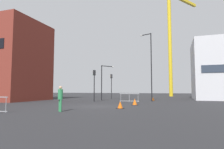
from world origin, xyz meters
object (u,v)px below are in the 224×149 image
Objects in this scene: pedestrian_walking at (60,97)px; streetlamp_short at (104,78)px; streetlamp_tall at (150,62)px; traffic_cone_orange at (135,102)px; traffic_light_median at (94,80)px; traffic_light_far at (111,82)px; construction_crane at (171,26)px; traffic_cone_by_barrier at (153,99)px; traffic_cone_striped at (120,105)px.

streetlamp_short is at bearing 99.77° from pedestrian_walking.
streetlamp_tall reaches higher than streetlamp_short.
streetlamp_tall reaches higher than traffic_cone_orange.
streetlamp_short is at bearing 91.47° from traffic_light_median.
traffic_light_median is (0.22, -7.82, -0.04)m from traffic_light_far.
traffic_light_far is at bearing 146.70° from streetlamp_tall.
construction_crane is 41.16× the size of traffic_cone_orange.
pedestrian_walking is at bearing -116.10° from traffic_cone_orange.
streetlamp_tall is 14.65× the size of traffic_cone_orange.
traffic_light_far reaches higher than pedestrian_walking.
streetlamp_short is at bearing 173.71° from streetlamp_tall.
traffic_light_median is 8.02m from traffic_cone_orange.
streetlamp_short is 1.25× the size of traffic_light_far.
construction_crane is at bearing 79.91° from pedestrian_walking.
construction_crane is 51.45× the size of traffic_cone_by_barrier.
traffic_cone_orange is at bearing -33.56° from traffic_light_median.
streetlamp_tall is 12.49m from traffic_cone_striped.
traffic_cone_striped is at bearing -95.33° from streetlamp_tall.
streetlamp_tall is at bearing 23.42° from traffic_light_median.
pedestrian_walking reaches higher than traffic_cone_by_barrier.
traffic_light_median is at bearing -88.42° from traffic_light_far.
construction_crane is 31.18m from traffic_light_median.
construction_crane is 2.81× the size of streetlamp_tall.
construction_crane is 6.34× the size of traffic_light_median.
traffic_cone_striped is at bearing -68.96° from traffic_light_far.
pedestrian_walking is at bearing -106.56° from streetlamp_tall.
traffic_cone_orange is (6.57, -12.03, -2.53)m from traffic_light_far.
streetlamp_short is at bearing -113.13° from construction_crane.
construction_crane is at bearing 62.18° from traffic_light_far.
construction_crane is 41.71m from pedestrian_walking.
pedestrian_walking is 4.97m from traffic_cone_striped.
traffic_light_median is at bearing -156.58° from streetlamp_tall.
construction_crane reaches higher than traffic_cone_striped.
traffic_light_far is 19.96m from pedestrian_walking.
traffic_cone_by_barrier is at bearing -95.89° from construction_crane.
traffic_cone_striped is (3.38, 3.57, -0.78)m from pedestrian_walking.
traffic_light_median is at bearing -88.53° from streetlamp_short.
traffic_cone_orange is (-0.69, -7.27, -5.09)m from streetlamp_tall.
traffic_light_far is at bearing 91.69° from streetlamp_short.
traffic_cone_orange is (3.75, 7.65, -0.76)m from pedestrian_walking.
streetlamp_short reaches higher than pedestrian_walking.
traffic_cone_striped is (-1.06, -11.35, -5.11)m from streetlamp_tall.
streetlamp_short is (-7.14, 0.79, -2.07)m from streetlamp_tall.
traffic_light_far reaches higher than traffic_light_median.
construction_crane reaches higher than streetlamp_short.
streetlamp_short is 3.87m from traffic_light_median.
streetlamp_tall is 16.15m from pedestrian_walking.
traffic_cone_orange is at bearing 63.90° from pedestrian_walking.
traffic_cone_by_barrier is at bearing 7.48° from streetlamp_short.
traffic_light_far is (-7.26, 4.77, -2.56)m from streetlamp_tall.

